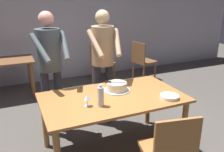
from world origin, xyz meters
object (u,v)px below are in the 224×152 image
at_px(cake_on_platter, 117,87).
at_px(person_cutting_cake, 103,56).
at_px(main_dining_table, 113,104).
at_px(cake_knife, 111,82).
at_px(wine_glass_near, 87,97).
at_px(person_standing_beside, 50,61).
at_px(background_chair_1, 142,59).
at_px(chair_near_side, 169,151).
at_px(background_chair_0, 102,62).
at_px(background_table, 7,68).
at_px(plate_stack, 170,97).
at_px(water_bottle, 101,96).

height_order(cake_on_platter, person_cutting_cake, person_cutting_cake).
bearing_deg(cake_on_platter, main_dining_table, -128.72).
relative_size(cake_knife, wine_glass_near, 1.75).
distance_m(main_dining_table, person_standing_beside, 1.03).
height_order(main_dining_table, person_standing_beside, person_standing_beside).
distance_m(wine_glass_near, background_chair_1, 3.16).
distance_m(chair_near_side, background_chair_0, 3.25).
relative_size(person_cutting_cake, background_chair_1, 1.91).
bearing_deg(background_chair_0, cake_knife, -108.36).
distance_m(cake_knife, chair_near_side, 1.12).
bearing_deg(cake_on_platter, background_chair_1, 52.16).
bearing_deg(background_chair_0, background_table, 178.30).
bearing_deg(person_standing_beside, background_chair_0, 49.70).
height_order(wine_glass_near, chair_near_side, chair_near_side).
bearing_deg(person_cutting_cake, background_table, 127.77).
relative_size(cake_on_platter, plate_stack, 1.55).
xyz_separation_m(chair_near_side, background_chair_0, (0.56, 3.20, 0.00)).
xyz_separation_m(cake_knife, background_table, (-1.22, 2.21, -0.29)).
bearing_deg(plate_stack, wine_glass_near, 168.79).
height_order(cake_knife, water_bottle, water_bottle).
height_order(person_cutting_cake, background_table, person_cutting_cake).
bearing_deg(background_chair_0, person_standing_beside, -130.30).
relative_size(wine_glass_near, chair_near_side, 0.16).
xyz_separation_m(plate_stack, person_standing_beside, (-1.19, 1.04, 0.31)).
bearing_deg(cake_on_platter, plate_stack, -44.66).
height_order(person_cutting_cake, background_chair_0, person_cutting_cake).
distance_m(water_bottle, background_chair_1, 3.12).
height_order(wine_glass_near, background_table, wine_glass_near).
xyz_separation_m(main_dining_table, wine_glass_near, (-0.36, -0.13, 0.20)).
bearing_deg(chair_near_side, cake_on_platter, 95.04).
bearing_deg(cake_on_platter, water_bottle, -136.00).
xyz_separation_m(water_bottle, chair_near_side, (0.43, -0.68, -0.37)).
distance_m(wine_glass_near, person_standing_beside, 0.91).
bearing_deg(background_chair_0, water_bottle, -111.57).
distance_m(person_standing_beside, background_chair_0, 2.19).
bearing_deg(cake_knife, person_standing_beside, 140.04).
bearing_deg(main_dining_table, plate_stack, -28.17).
relative_size(cake_on_platter, person_standing_beside, 0.20).
relative_size(cake_on_platter, background_chair_0, 0.38).
bearing_deg(water_bottle, person_cutting_cake, 66.70).
distance_m(cake_knife, person_cutting_cake, 0.56).
bearing_deg(wine_glass_near, background_chair_1, 48.34).
height_order(cake_on_platter, wine_glass_near, wine_glass_near).
xyz_separation_m(background_table, background_chair_1, (2.89, -0.18, -0.09)).
distance_m(plate_stack, person_standing_beside, 1.61).
bearing_deg(cake_on_platter, cake_knife, 153.65).
height_order(plate_stack, chair_near_side, chair_near_side).
xyz_separation_m(water_bottle, person_standing_beside, (-0.37, 0.91, 0.21)).
relative_size(person_standing_beside, background_chair_0, 1.91).
bearing_deg(chair_near_side, person_cutting_cake, 92.04).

